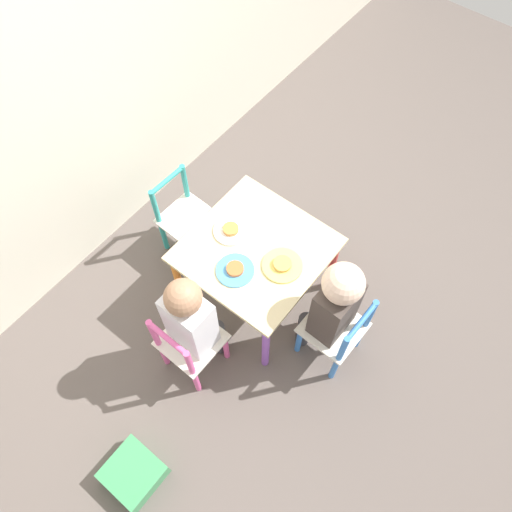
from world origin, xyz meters
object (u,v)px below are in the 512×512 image
Objects in this scene: chair_pink at (188,345)px; plate_back at (231,230)px; chair_blue at (337,331)px; plate_front at (282,265)px; child_left at (193,318)px; child_front at (333,304)px; plate_left at (235,270)px; chair_teal at (185,218)px; storage_bin at (134,473)px; kids_table at (256,256)px.

plate_back is (0.49, 0.14, 0.23)m from chair_pink.
chair_blue is 2.80× the size of plate_front.
child_front reaches higher than child_left.
child_front is 4.48× the size of plate_left.
child_left reaches higher than plate_back.
plate_left is at bearing 135.00° from plate_front.
plate_back is (-0.02, -0.34, 0.23)m from chair_teal.
chair_pink reaches higher than storage_bin.
chair_blue is 3.13× the size of plate_back.
storage_bin is (-0.55, -0.14, -0.20)m from chair_pink.
kids_table is 0.44m from child_front.
child_left is at bearing -48.22° from chair_blue.
child_left is (-0.42, 0.50, 0.20)m from chair_blue.
child_front is 0.58m from plate_back.
plate_back is (0.01, 0.58, 0.01)m from child_front.
child_front is 4.23× the size of plate_front.
chair_blue reaches higher than plate_left.
plate_front is (0.49, -0.16, 0.23)m from chair_pink.
chair_blue reaches higher than storage_bin.
plate_front is 1.12× the size of plate_back.
child_front is (0.00, 0.06, 0.22)m from chair_blue.
storage_bin is (-1.03, 0.36, -0.20)m from chair_blue.
plate_left is 1.00m from storage_bin.
chair_pink is at bearing 14.53° from storage_bin.
chair_blue is 0.68m from plate_back.
chair_pink is 0.71m from chair_teal.
plate_front is at bearing -90.81° from chair_blue.
chair_pink and chair_blue have the same top height.
chair_pink is (-0.49, 0.01, -0.16)m from kids_table.
chair_pink reaches higher than plate_left.
chair_blue reaches higher than kids_table.
child_left is at bearing -130.62° from chair_teal.
child_front is at bearing -90.00° from chair_blue.
child_left is 0.46m from plate_back.
kids_table is 0.52m from chair_teal.
plate_front reaches higher than storage_bin.
child_left is 3.33× the size of storage_bin.
child_left is 0.46m from plate_front.
chair_teal is at bearing 71.12° from plate_left.
plate_front is 0.30m from plate_back.
storage_bin is (-1.04, -0.14, -0.35)m from kids_table.
plate_left is at bearing -135.00° from plate_back.
plate_back is 0.72× the size of storage_bin.
plate_back is at bearing 15.36° from storage_bin.
child_left is (-0.43, 0.01, 0.04)m from kids_table.
plate_front is (0.43, -0.15, 0.03)m from child_left.
kids_table is 0.17m from plate_front.
child_front reaches higher than plate_back.
plate_left is at bearing -90.37° from child_left.
plate_left is (0.28, -0.01, 0.03)m from child_left.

